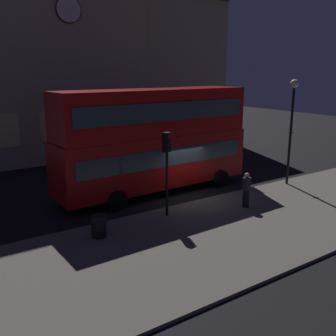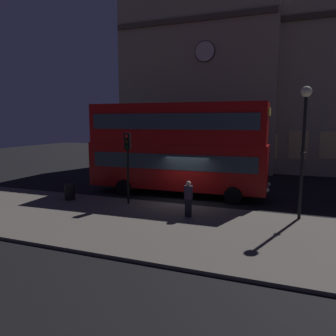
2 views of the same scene
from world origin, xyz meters
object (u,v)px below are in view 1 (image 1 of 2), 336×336
(double_decker_bus, at_px, (154,137))
(litter_bin, at_px, (99,226))
(traffic_light_near_kerb, at_px, (167,156))
(pedestrian, at_px, (246,190))
(street_lamp, at_px, (292,111))

(double_decker_bus, xyz_separation_m, litter_bin, (-4.99, -3.86, -2.50))
(double_decker_bus, height_order, litter_bin, double_decker_bus)
(traffic_light_near_kerb, distance_m, litter_bin, 4.18)
(double_decker_bus, bearing_deg, traffic_light_near_kerb, -115.13)
(traffic_light_near_kerb, bearing_deg, pedestrian, -31.22)
(street_lamp, height_order, pedestrian, street_lamp)
(pedestrian, xyz_separation_m, litter_bin, (-7.22, 0.75, -0.41))
(traffic_light_near_kerb, distance_m, pedestrian, 4.33)
(litter_bin, bearing_deg, double_decker_bus, 37.68)
(double_decker_bus, relative_size, traffic_light_near_kerb, 2.91)
(pedestrian, bearing_deg, traffic_light_near_kerb, 115.27)
(pedestrian, height_order, litter_bin, pedestrian)
(litter_bin, bearing_deg, traffic_light_near_kerb, 6.65)
(double_decker_bus, height_order, pedestrian, double_decker_bus)
(street_lamp, bearing_deg, traffic_light_near_kerb, -177.83)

